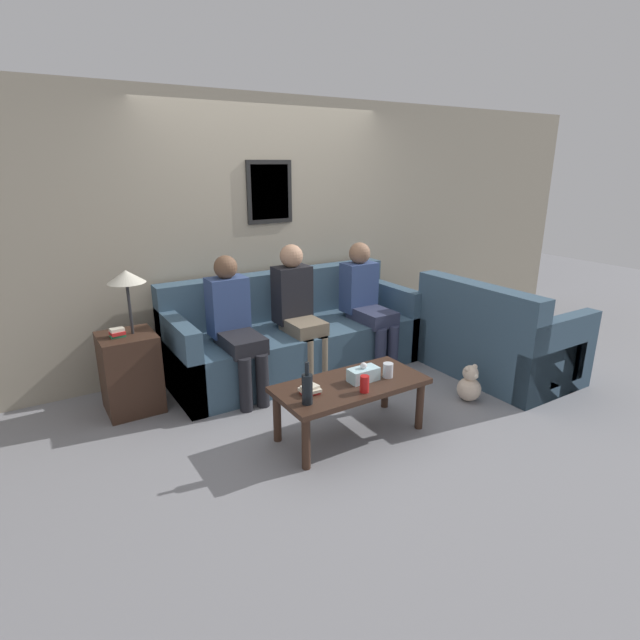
% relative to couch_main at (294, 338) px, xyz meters
% --- Properties ---
extents(ground_plane, '(16.00, 16.00, 0.00)m').
position_rel_couch_main_xyz_m(ground_plane, '(0.00, -0.55, -0.32)').
color(ground_plane, gray).
extents(wall_back, '(9.00, 0.08, 2.60)m').
position_rel_couch_main_xyz_m(wall_back, '(0.00, 0.49, 0.98)').
color(wall_back, '#9E937F').
rests_on(wall_back, ground_plane).
extents(couch_main, '(2.46, 0.93, 0.94)m').
position_rel_couch_main_xyz_m(couch_main, '(0.00, 0.00, 0.00)').
color(couch_main, '#385166').
rests_on(couch_main, ground_plane).
extents(couch_side, '(0.93, 1.35, 0.94)m').
position_rel_couch_main_xyz_m(couch_side, '(1.59, -1.15, 0.00)').
color(couch_side, '#385166').
rests_on(couch_side, ground_plane).
extents(coffee_table, '(1.14, 0.54, 0.43)m').
position_rel_couch_main_xyz_m(coffee_table, '(-0.27, -1.34, 0.04)').
color(coffee_table, '#382319').
rests_on(coffee_table, ground_plane).
extents(side_table_with_lamp, '(0.43, 0.43, 1.18)m').
position_rel_couch_main_xyz_m(side_table_with_lamp, '(-1.56, -0.05, 0.06)').
color(side_table_with_lamp, '#382319').
rests_on(side_table_with_lamp, ground_plane).
extents(wine_bottle, '(0.07, 0.07, 0.30)m').
position_rel_couch_main_xyz_m(wine_bottle, '(-0.71, -1.45, 0.22)').
color(wine_bottle, black).
rests_on(wine_bottle, coffee_table).
extents(drinking_glass, '(0.08, 0.08, 0.11)m').
position_rel_couch_main_xyz_m(drinking_glass, '(0.03, -1.40, 0.16)').
color(drinking_glass, silver).
rests_on(drinking_glass, coffee_table).
extents(book_stack, '(0.14, 0.12, 0.06)m').
position_rel_couch_main_xyz_m(book_stack, '(-0.61, -1.33, 0.13)').
color(book_stack, red).
rests_on(book_stack, coffee_table).
extents(soda_can, '(0.07, 0.07, 0.12)m').
position_rel_couch_main_xyz_m(soda_can, '(-0.27, -1.51, 0.16)').
color(soda_can, red).
rests_on(soda_can, coffee_table).
extents(tissue_box, '(0.23, 0.12, 0.15)m').
position_rel_couch_main_xyz_m(tissue_box, '(-0.17, -1.36, 0.16)').
color(tissue_box, silver).
rests_on(tissue_box, coffee_table).
extents(person_left, '(0.34, 0.66, 1.22)m').
position_rel_couch_main_xyz_m(person_left, '(-0.70, -0.21, 0.34)').
color(person_left, black).
rests_on(person_left, ground_plane).
extents(person_middle, '(0.34, 0.58, 1.26)m').
position_rel_couch_main_xyz_m(person_middle, '(-0.04, -0.16, 0.37)').
color(person_middle, '#756651').
rests_on(person_middle, ground_plane).
extents(person_right, '(0.34, 0.64, 1.22)m').
position_rel_couch_main_xyz_m(person_right, '(0.71, -0.22, 0.35)').
color(person_right, '#2D334C').
rests_on(person_right, ground_plane).
extents(teddy_bear, '(0.21, 0.21, 0.33)m').
position_rel_couch_main_xyz_m(teddy_bear, '(0.94, -1.42, -0.18)').
color(teddy_bear, beige).
rests_on(teddy_bear, ground_plane).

